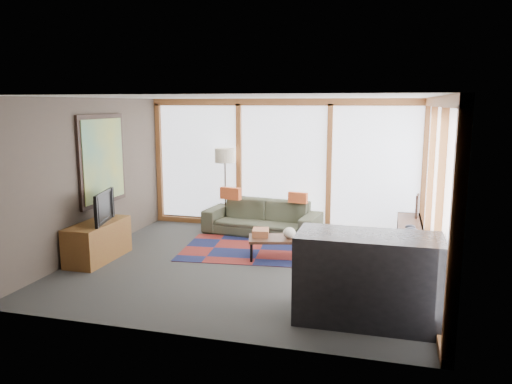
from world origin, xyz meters
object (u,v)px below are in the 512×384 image
(sofa, at_px, (262,218))
(tv_console, at_px, (98,241))
(floor_lamp, at_px, (225,188))
(coffee_table, at_px, (281,248))
(bar_counter, at_px, (368,278))
(bookshelf, at_px, (410,243))
(television, at_px, (99,207))

(sofa, xyz_separation_m, tv_console, (-2.16, -2.26, -0.02))
(floor_lamp, height_order, tv_console, floor_lamp)
(coffee_table, relative_size, bar_counter, 0.65)
(bookshelf, bearing_deg, sofa, 162.12)
(tv_console, xyz_separation_m, bar_counter, (4.32, -1.21, 0.21))
(sofa, relative_size, television, 2.53)
(bookshelf, bearing_deg, bar_counter, -101.93)
(bar_counter, bearing_deg, television, 163.86)
(sofa, distance_m, bookshelf, 2.85)
(coffee_table, distance_m, bar_counter, 2.56)
(sofa, height_order, tv_console, sofa)
(floor_lamp, relative_size, tv_console, 1.31)
(sofa, relative_size, floor_lamp, 1.37)
(coffee_table, bearing_deg, tv_console, -163.40)
(coffee_table, height_order, television, television)
(sofa, relative_size, coffee_table, 2.10)
(sofa, xyz_separation_m, bookshelf, (2.71, -0.88, -0.05))
(floor_lamp, distance_m, bar_counter, 4.85)
(sofa, height_order, floor_lamp, floor_lamp)
(coffee_table, relative_size, bookshelf, 0.49)
(bookshelf, height_order, television, television)
(floor_lamp, distance_m, bookshelf, 3.80)
(sofa, distance_m, tv_console, 3.13)
(sofa, distance_m, bar_counter, 4.10)
(television, bearing_deg, bar_counter, -120.52)
(coffee_table, height_order, bookshelf, bookshelf)
(television, bearing_deg, coffee_table, -88.11)
(tv_console, relative_size, television, 1.41)
(floor_lamp, bearing_deg, sofa, -19.84)
(tv_console, xyz_separation_m, television, (0.04, 0.03, 0.56))
(floor_lamp, relative_size, bookshelf, 0.75)
(tv_console, bearing_deg, sofa, 46.38)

